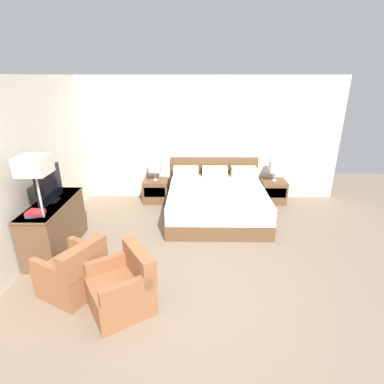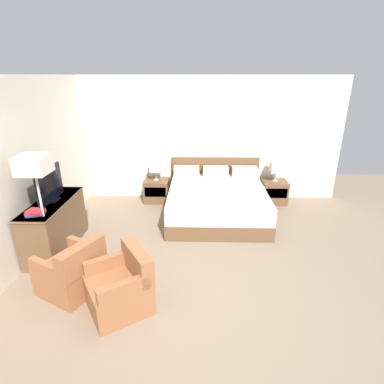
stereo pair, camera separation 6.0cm
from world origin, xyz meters
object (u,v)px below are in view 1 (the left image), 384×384
at_px(bed, 216,200).
at_px(nightstand_right, 273,191).
at_px(armchair_by_window, 74,273).
at_px(armchair_companion, 123,288).
at_px(book_small_top, 35,212).
at_px(table_lamp_right, 275,167).
at_px(tv, 49,186).
at_px(dresser, 55,226).
at_px(nightstand_left, 156,191).
at_px(book_blue_cover, 36,214).
at_px(table_lamp_left, 155,166).
at_px(book_red_cover, 36,215).
at_px(floor_lamp, 35,173).

relative_size(bed, nightstand_right, 3.76).
bearing_deg(armchair_by_window, armchair_companion, -21.76).
height_order(book_small_top, armchair_companion, book_small_top).
xyz_separation_m(bed, table_lamp_right, (1.32, 0.73, 0.50)).
height_order(tv, armchair_companion, tv).
distance_m(dresser, tv, 0.67).
bearing_deg(nightstand_left, dresser, -123.35).
xyz_separation_m(table_lamp_right, armchair_companion, (-2.62, -3.38, -0.54)).
bearing_deg(tv, bed, 25.67).
bearing_deg(book_blue_cover, armchair_companion, -31.11).
xyz_separation_m(nightstand_left, dresser, (-1.36, -2.07, 0.18)).
relative_size(bed, table_lamp_left, 4.57).
relative_size(nightstand_right, dresser, 0.39).
height_order(table_lamp_left, book_red_cover, table_lamp_left).
distance_m(nightstand_left, table_lamp_right, 2.71).
xyz_separation_m(table_lamp_right, book_blue_cover, (-4.00, -2.55, 0.05)).
height_order(book_small_top, armchair_by_window, book_small_top).
bearing_deg(nightstand_right, armchair_companion, -127.72).
relative_size(bed, book_blue_cover, 8.62).
xyz_separation_m(dresser, armchair_by_window, (0.68, -1.03, -0.15)).
bearing_deg(nightstand_left, book_red_cover, -117.99).
height_order(tv, book_small_top, tv).
bearing_deg(nightstand_left, floor_lamp, -115.48).
bearing_deg(armchair_companion, armchair_by_window, 158.24).
distance_m(table_lamp_left, table_lamp_right, 2.65).
height_order(dresser, armchair_by_window, dresser).
xyz_separation_m(nightstand_right, armchair_companion, (-2.62, -3.38, 0.03)).
xyz_separation_m(book_small_top, floor_lamp, (0.12, -0.03, 0.58)).
bearing_deg(book_blue_cover, bed, 34.22).
xyz_separation_m(nightstand_right, book_small_top, (-4.00, -2.55, 0.65)).
relative_size(bed, armchair_companion, 2.18).
height_order(bed, dresser, bed).
xyz_separation_m(table_lamp_right, book_small_top, (-4.00, -2.55, 0.08)).
bearing_deg(bed, table_lamp_right, 28.82).
distance_m(armchair_by_window, floor_lamp, 1.42).
bearing_deg(nightstand_right, tv, -153.29).
xyz_separation_m(book_small_top, armchair_by_window, (0.67, -0.55, -0.62)).
bearing_deg(armchair_companion, floor_lamp, 147.33).
height_order(nightstand_right, book_small_top, book_small_top).
xyz_separation_m(nightstand_left, table_lamp_left, (0.00, 0.00, 0.57)).
distance_m(book_blue_cover, floor_lamp, 0.62).
height_order(bed, armchair_by_window, bed).
height_order(table_lamp_right, book_red_cover, table_lamp_right).
bearing_deg(armchair_companion, tv, 135.57).
bearing_deg(dresser, tv, 87.22).
height_order(table_lamp_right, armchair_by_window, table_lamp_right).
xyz_separation_m(nightstand_left, table_lamp_right, (2.65, 0.00, 0.57)).
height_order(nightstand_left, book_small_top, book_small_top).
bearing_deg(bed, book_red_cover, -145.81).
xyz_separation_m(table_lamp_right, dresser, (-4.01, -2.07, -0.40)).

